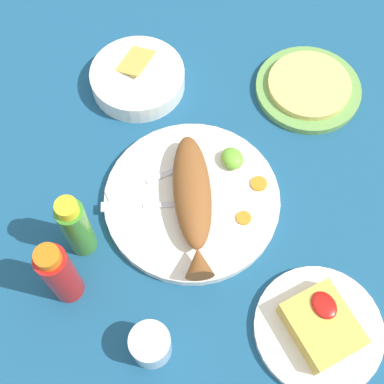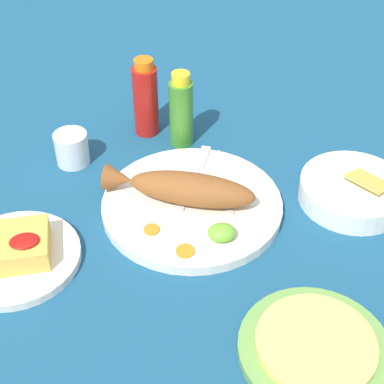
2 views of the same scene
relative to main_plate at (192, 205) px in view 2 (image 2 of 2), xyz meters
name	(u,v)px [view 2 (image 2 of 2)]	position (x,y,z in m)	size (l,w,h in m)	color
ground_plane	(192,209)	(0.00, 0.00, -0.01)	(4.00, 4.00, 0.00)	navy
main_plate	(192,205)	(0.00, 0.00, 0.00)	(0.30, 0.30, 0.02)	white
fried_fish	(183,188)	(-0.01, 0.01, 0.03)	(0.26, 0.15, 0.05)	brown
fork_near	(197,172)	(0.02, 0.07, 0.01)	(0.09, 0.17, 0.00)	silver
fork_far	(222,178)	(0.06, 0.05, 0.01)	(0.02, 0.19, 0.00)	silver
carrot_slice_near	(152,230)	(-0.08, -0.06, 0.01)	(0.03, 0.03, 0.00)	orange
carrot_slice_mid	(185,251)	(-0.03, -0.11, 0.01)	(0.03, 0.03, 0.00)	orange
lime_wedge_main	(222,232)	(0.03, -0.10, 0.02)	(0.04, 0.04, 0.02)	#6BB233
hot_sauce_bottle_red	(146,99)	(-0.05, 0.25, 0.07)	(0.05, 0.05, 0.16)	#B21914
hot_sauce_bottle_green	(181,111)	(0.02, 0.20, 0.06)	(0.05, 0.05, 0.15)	#3D8428
salt_cup	(72,150)	(-0.19, 0.17, 0.02)	(0.06, 0.06, 0.06)	silver
side_plate_fries	(15,258)	(-0.29, -0.07, 0.00)	(0.20, 0.20, 0.01)	white
fries_pile	(12,246)	(-0.29, -0.07, 0.02)	(0.11, 0.09, 0.04)	gold
guacamole_bowl	(353,190)	(0.28, -0.03, 0.01)	(0.18, 0.18, 0.05)	white
tortilla_plate	(315,350)	(0.11, -0.31, 0.00)	(0.20, 0.20, 0.01)	#6B9E4C
tortilla_stack	(316,344)	(0.11, -0.31, 0.01)	(0.16, 0.16, 0.01)	#E0C666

